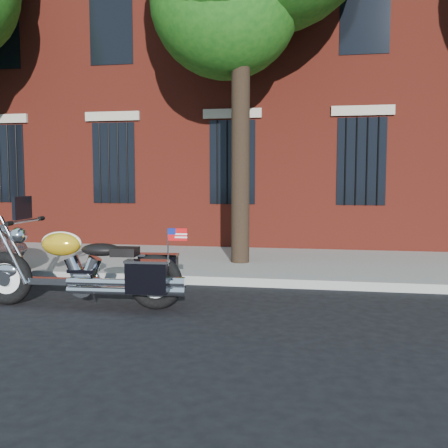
# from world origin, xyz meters

# --- Properties ---
(ground) EXTENTS (120.00, 120.00, 0.00)m
(ground) POSITION_xyz_m (0.00, 0.00, 0.00)
(ground) COLOR black
(ground) RESTS_ON ground
(curb) EXTENTS (40.00, 0.16, 0.15)m
(curb) POSITION_xyz_m (0.00, 1.38, 0.07)
(curb) COLOR gray
(curb) RESTS_ON ground
(sidewalk) EXTENTS (40.00, 3.60, 0.15)m
(sidewalk) POSITION_xyz_m (0.00, 3.26, 0.07)
(sidewalk) COLOR gray
(sidewalk) RESTS_ON ground
(building) EXTENTS (26.00, 10.08, 12.00)m
(building) POSITION_xyz_m (0.00, 10.06, 6.00)
(building) COLOR maroon
(building) RESTS_ON ground
(motorcycle) EXTENTS (3.08, 0.94, 1.54)m
(motorcycle) POSITION_xyz_m (-1.14, -0.42, 0.52)
(motorcycle) COLOR black
(motorcycle) RESTS_ON ground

